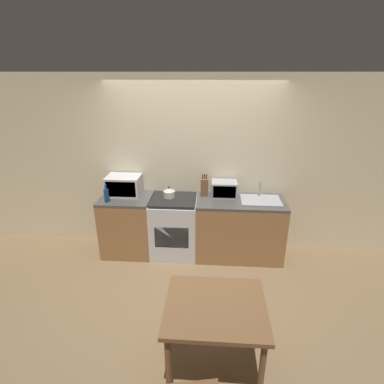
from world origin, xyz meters
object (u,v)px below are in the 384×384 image
(toaster_oven, at_px, (224,189))
(dining_table, at_px, (215,314))
(microwave, at_px, (124,185))
(bottle, at_px, (107,195))
(stove_range, at_px, (174,226))
(kettle, at_px, (169,193))

(toaster_oven, height_order, dining_table, toaster_oven)
(microwave, height_order, bottle, microwave)
(stove_range, distance_m, toaster_oven, 0.93)
(kettle, height_order, toaster_oven, toaster_oven)
(kettle, xyz_separation_m, bottle, (-0.85, -0.23, 0.03))
(dining_table, bearing_deg, microwave, 123.65)
(stove_range, height_order, bottle, bottle)
(stove_range, bearing_deg, toaster_oven, 11.86)
(toaster_oven, xyz_separation_m, dining_table, (-0.12, -2.07, -0.36))
(stove_range, distance_m, kettle, 0.53)
(microwave, relative_size, toaster_oven, 1.33)
(stove_range, relative_size, bottle, 3.50)
(toaster_oven, distance_m, dining_table, 2.11)
(microwave, relative_size, dining_table, 0.57)
(kettle, bearing_deg, microwave, 174.97)
(stove_range, distance_m, microwave, 0.96)
(stove_range, xyz_separation_m, toaster_oven, (0.73, 0.15, 0.56))
(stove_range, height_order, toaster_oven, toaster_oven)
(stove_range, relative_size, toaster_oven, 2.44)
(microwave, distance_m, toaster_oven, 1.48)
(kettle, bearing_deg, dining_table, -71.13)
(microwave, bearing_deg, kettle, -5.03)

